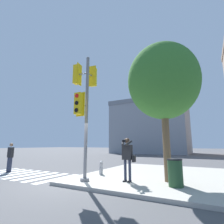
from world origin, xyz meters
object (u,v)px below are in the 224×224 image
Objects in this scene: pedestrian_distant at (10,156)px; traffic_signal_pole at (84,96)px; fire_hydrant at (101,168)px; person_photographer at (127,155)px; trash_bin at (175,173)px; street_tree at (163,82)px.

traffic_signal_pole is at bearing -4.34° from pedestrian_distant.
pedestrian_distant is 5.78m from fire_hydrant.
person_photographer is at bearing 24.33° from traffic_signal_pole.
fire_hydrant is (-1.90, 0.97, -0.72)m from person_photographer.
person_photographer reaches higher than fire_hydrant.
trash_bin is (3.57, 0.79, -3.11)m from traffic_signal_pole.
pedestrian_distant is 9.65m from street_tree.
trash_bin is (0.42, -0.79, -3.76)m from street_tree.
person_photographer reaches higher than trash_bin.
trash_bin is at bearing -14.29° from fire_hydrant.
trash_bin is (9.35, 0.35, -0.29)m from pedestrian_distant.
street_tree reaches higher than pedestrian_distant.
pedestrian_distant is (-7.51, -0.34, -0.28)m from person_photographer.
person_photographer is at bearing -150.69° from street_tree.
trash_bin is at bearing -62.09° from street_tree.
traffic_signal_pole is 3.24× the size of pedestrian_distant.
street_tree reaches higher than fire_hydrant.
traffic_signal_pole reaches higher than person_photographer.
street_tree is 5.14m from fire_hydrant.
pedestrian_distant reaches higher than trash_bin.
person_photographer is 1.93m from trash_bin.
traffic_signal_pole is 3.17m from person_photographer.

